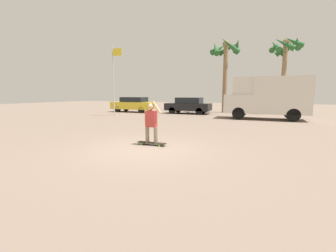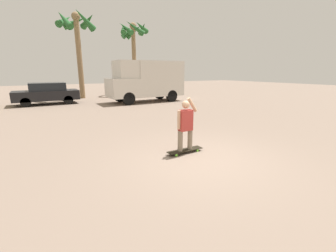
{
  "view_description": "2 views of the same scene",
  "coord_description": "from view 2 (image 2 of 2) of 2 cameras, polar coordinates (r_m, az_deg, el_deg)",
  "views": [
    {
      "loc": [
        3.53,
        -6.48,
        1.85
      ],
      "look_at": [
        0.18,
        1.53,
        0.6
      ],
      "focal_mm": 24.0,
      "sensor_mm": 36.0,
      "label": 1
    },
    {
      "loc": [
        -3.64,
        -4.32,
        2.28
      ],
      "look_at": [
        -0.21,
        1.44,
        0.64
      ],
      "focal_mm": 24.0,
      "sensor_mm": 36.0,
      "label": 2
    }
  ],
  "objects": [
    {
      "name": "camper_van",
      "position": [
        17.43,
        -5.36,
        11.62
      ],
      "size": [
        5.64,
        2.19,
        3.03
      ],
      "color": "black",
      "rests_on": "ground_plane"
    },
    {
      "name": "ground_plane",
      "position": [
        6.09,
        8.73,
        -8.42
      ],
      "size": [
        80.0,
        80.0,
        0.0
      ],
      "primitive_type": "plane",
      "color": "gray"
    },
    {
      "name": "parked_car_black",
      "position": [
        18.12,
        -28.43,
        7.37
      ],
      "size": [
        4.15,
        1.87,
        1.51
      ],
      "color": "black",
      "rests_on": "ground_plane"
    },
    {
      "name": "person_skateboarder",
      "position": [
        6.27,
        4.45,
        0.77
      ],
      "size": [
        0.65,
        0.22,
        1.5
      ],
      "color": "gray",
      "rests_on": "skateboard"
    },
    {
      "name": "skateboard",
      "position": [
        6.49,
        4.33,
        -6.16
      ],
      "size": [
        1.09,
        0.26,
        0.09
      ],
      "color": "black",
      "rests_on": "ground_plane"
    },
    {
      "name": "palm_tree_center_background",
      "position": [
        21.34,
        -22.23,
        21.64
      ],
      "size": [
        3.14,
        3.21,
        7.07
      ],
      "color": "#8E704C",
      "rests_on": "ground_plane"
    },
    {
      "name": "palm_tree_near_van",
      "position": [
        23.28,
        -8.8,
        21.67
      ],
      "size": [
        2.88,
        2.95,
        6.87
      ],
      "color": "#8E704C",
      "rests_on": "ground_plane"
    }
  ]
}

